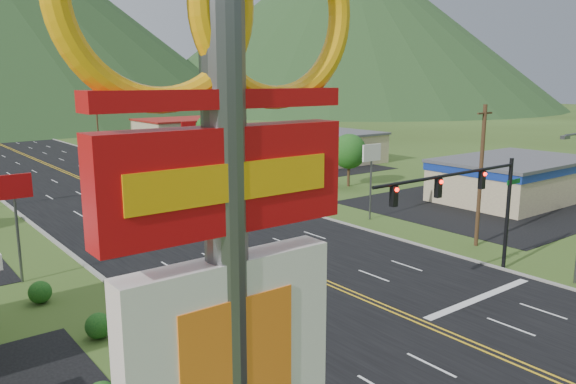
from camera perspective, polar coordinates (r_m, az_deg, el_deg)
pylon_sign at (r=7.72m, az=-6.23°, el=-6.77°), size 4.32×0.60×14.00m
traffic_signal at (r=33.45m, az=18.07°, el=-0.13°), size 13.10×0.43×7.00m
building_east_near at (r=59.39m, az=21.98°, el=1.44°), size 15.40×10.40×4.10m
building_east_mid at (r=79.95m, az=3.90°, el=4.54°), size 14.40×11.40×4.30m
building_east_far at (r=106.57m, az=-10.43°, el=6.15°), size 16.40×12.40×4.50m
pole_sign_west_a at (r=35.57m, az=-26.05°, el=-0.53°), size 2.00×0.18×6.40m
pole_sign_east_a at (r=47.21m, az=8.47°, el=3.20°), size 2.00×0.18×6.40m
pole_sign_east_b at (r=72.92m, az=-10.06°, el=6.01°), size 2.00×0.18×6.40m
tree_east_a at (r=62.08m, az=6.22°, el=4.12°), size 3.84×3.84×5.82m
tree_east_b at (r=94.97m, az=-8.18°, el=6.59°), size 3.84×3.84×5.82m
utility_pole_a at (r=41.43m, az=18.98°, el=1.66°), size 1.60×0.28×10.00m
utility_pole_b at (r=68.80m, az=-7.73°, el=5.83°), size 1.60×0.28×10.00m
utility_pole_c at (r=105.24m, az=-18.84°, el=7.23°), size 1.60×0.28×10.00m
utility_pole_d at (r=143.58m, az=-24.16°, el=7.81°), size 1.60×0.28×10.00m
mountain_ne at (r=248.10m, az=5.48°, el=16.76°), size 180.00×180.00×70.00m
car_dark_mid at (r=46.39m, az=-17.30°, el=-2.75°), size 2.34×5.34×1.53m
car_red_far at (r=56.16m, az=-9.68°, el=0.01°), size 2.27×4.75×1.50m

